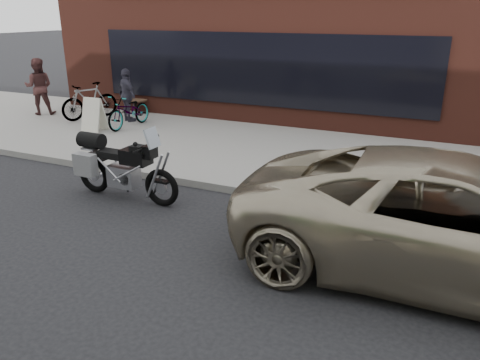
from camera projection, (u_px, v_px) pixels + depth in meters
name	position (u px, v px, depth m)	size (l,w,h in m)	color
ground	(107.00, 318.00, 5.29)	(120.00, 120.00, 0.00)	black
near_sidewalk	(298.00, 151.00, 11.25)	(44.00, 6.00, 0.15)	gray
storefront	(307.00, 39.00, 17.25)	(14.00, 10.07, 4.50)	#5A271D
motorcycle	(118.00, 167.00, 8.48)	(2.22, 0.72, 1.41)	black
minivan	(459.00, 221.00, 5.88)	(2.60, 5.63, 1.57)	tan
bicycle_front	(129.00, 111.00, 13.13)	(0.61, 1.75, 0.92)	gray
bicycle_rear	(90.00, 101.00, 14.12)	(0.51, 1.80, 1.08)	gray
sandwich_sign	(94.00, 114.00, 12.73)	(0.57, 0.53, 0.91)	white
cafe_table	(135.00, 100.00, 14.98)	(0.76, 0.76, 0.44)	black
cafe_patron_left	(39.00, 87.00, 14.61)	(0.85, 0.66, 1.75)	#492927
cafe_patron_right	(127.00, 95.00, 13.71)	(0.91, 0.38, 1.55)	#3B3948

